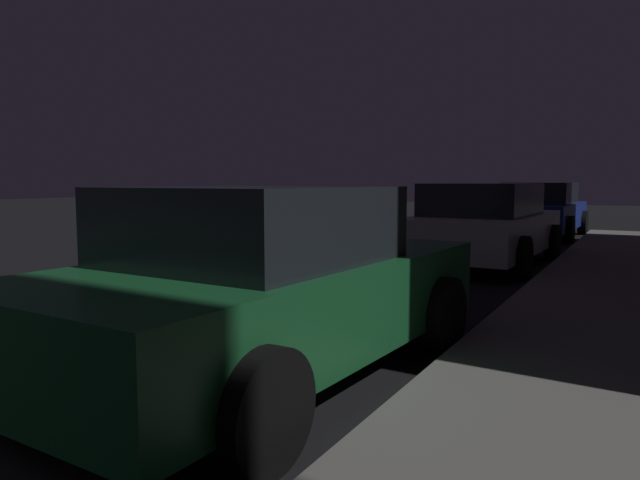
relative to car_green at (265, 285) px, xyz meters
The scene contains 3 objects.
car_green is the anchor object (origin of this frame).
car_white 6.79m from the car_green, 90.00° to the left, with size 2.14×4.32×1.43m.
car_blue 12.75m from the car_green, 89.99° to the left, with size 2.11×4.50×1.43m.
Camera 1 is at (5.32, 0.42, 1.47)m, focal length 33.11 mm.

